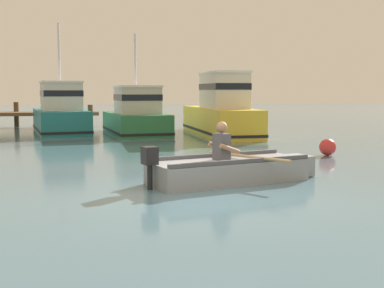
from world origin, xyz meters
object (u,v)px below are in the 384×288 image
(moored_boat_green, at_px, (136,116))
(rowboat_with_person, at_px, (231,169))
(moored_boat_yellow, at_px, (221,112))
(mooring_buoy, at_px, (328,147))
(moored_boat_teal, at_px, (61,114))

(moored_boat_green, bearing_deg, rowboat_with_person, -84.54)
(moored_boat_yellow, distance_m, mooring_buoy, 7.14)
(rowboat_with_person, height_order, mooring_buoy, rowboat_with_person)
(moored_boat_teal, bearing_deg, moored_boat_yellow, -18.22)
(moored_boat_teal, height_order, moored_boat_yellow, moored_boat_teal)
(moored_boat_green, bearing_deg, moored_boat_yellow, -17.37)
(moored_boat_teal, relative_size, mooring_buoy, 11.30)
(moored_boat_teal, distance_m, moored_boat_yellow, 6.79)
(moored_boat_green, xyz_separation_m, moored_boat_yellow, (3.35, -1.05, 0.19))
(mooring_buoy, bearing_deg, moored_boat_yellow, 101.35)
(mooring_buoy, bearing_deg, rowboat_with_person, -135.85)
(rowboat_with_person, bearing_deg, mooring_buoy, 44.15)
(moored_boat_green, bearing_deg, moored_boat_teal, 160.86)
(rowboat_with_person, distance_m, moored_boat_yellow, 10.76)
(rowboat_with_person, bearing_deg, moored_boat_teal, 108.43)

